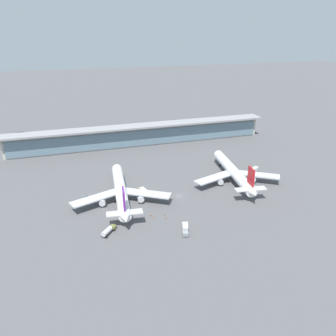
# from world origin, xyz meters

# --- Properties ---
(ground_plane) EXTENTS (1200.00, 1200.00, 0.00)m
(ground_plane) POSITION_xyz_m (0.00, 0.00, 0.00)
(ground_plane) COLOR #515154
(airliner_left_stand) EXTENTS (48.72, 63.68, 16.95)m
(airliner_left_stand) POSITION_xyz_m (-29.20, 4.64, 5.34)
(airliner_left_stand) COLOR white
(airliner_left_stand) RESTS_ON ground
(airliner_centre_stand) EXTENTS (48.55, 63.62, 16.95)m
(airliner_centre_stand) POSITION_xyz_m (34.88, 8.77, 5.34)
(airliner_centre_stand) COLOR white
(airliner_centre_stand) RESTS_ON ground
(service_truck_near_nose_grey) EXTENTS (4.48, 7.65, 3.10)m
(service_truck_near_nose_grey) POSITION_xyz_m (-8.57, -31.54, 1.69)
(service_truck_near_nose_grey) COLOR gray
(service_truck_near_nose_grey) RESTS_ON ground
(service_truck_under_wing_blue) EXTENTS (2.96, 1.87, 2.05)m
(service_truck_under_wing_blue) POSITION_xyz_m (-45.75, 10.11, 0.87)
(service_truck_under_wing_blue) COLOR #234C9E
(service_truck_under_wing_blue) RESTS_ON ground
(service_truck_mid_apron_olive) EXTENTS (7.30, 7.99, 2.95)m
(service_truck_mid_apron_olive) POSITION_xyz_m (-39.56, -23.21, 1.71)
(service_truck_mid_apron_olive) COLOR olive
(service_truck_mid_apron_olive) RESTS_ON ground
(service_truck_by_tail_olive) EXTENTS (3.88, 7.63, 3.10)m
(service_truck_by_tail_olive) POSITION_xyz_m (-17.24, 8.61, 1.69)
(service_truck_by_tail_olive) COLOR olive
(service_truck_by_tail_olive) RESTS_ON ground
(service_truck_on_taxiway_white) EXTENTS (7.36, 5.94, 3.10)m
(service_truck_on_taxiway_white) POSITION_xyz_m (51.91, 15.04, 1.69)
(service_truck_on_taxiway_white) COLOR silver
(service_truck_on_taxiway_white) RESTS_ON ground
(terminal_building) EXTENTS (188.41, 12.80, 15.20)m
(terminal_building) POSITION_xyz_m (0.00, 85.84, 7.87)
(terminal_building) COLOR #B2ADA3
(terminal_building) RESTS_ON ground
(safety_cone_alpha) EXTENTS (0.62, 0.62, 0.70)m
(safety_cone_alpha) POSITION_xyz_m (-17.97, -16.54, 0.32)
(safety_cone_alpha) COLOR orange
(safety_cone_alpha) RESTS_ON ground
(safety_cone_bravo) EXTENTS (0.62, 0.62, 0.70)m
(safety_cone_bravo) POSITION_xyz_m (-18.95, -14.21, 0.32)
(safety_cone_bravo) COLOR orange
(safety_cone_bravo) RESTS_ON ground
(safety_cone_charlie) EXTENTS (0.62, 0.62, 0.70)m
(safety_cone_charlie) POSITION_xyz_m (-35.18, -14.57, 0.32)
(safety_cone_charlie) COLOR orange
(safety_cone_charlie) RESTS_ON ground
(safety_cone_delta) EXTENTS (0.62, 0.62, 0.70)m
(safety_cone_delta) POSITION_xyz_m (-13.02, -18.56, 0.32)
(safety_cone_delta) COLOR orange
(safety_cone_delta) RESTS_ON ground
(safety_cone_echo) EXTENTS (0.62, 0.62, 0.70)m
(safety_cone_echo) POSITION_xyz_m (-12.45, -15.42, 0.32)
(safety_cone_echo) COLOR orange
(safety_cone_echo) RESTS_ON ground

